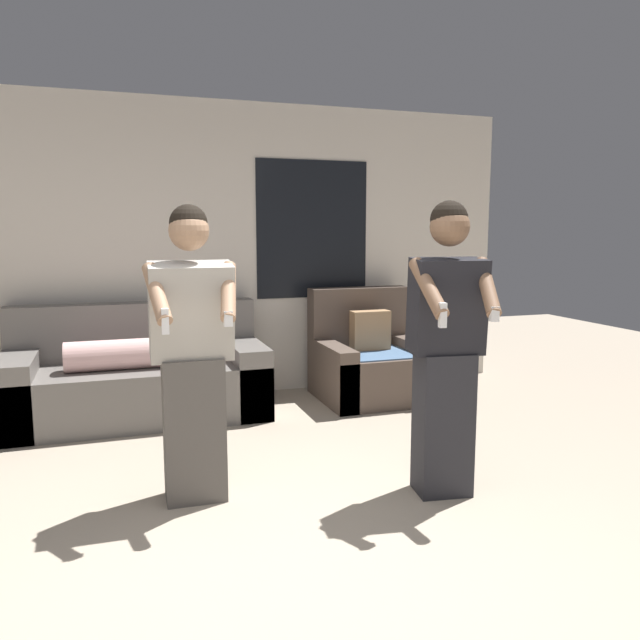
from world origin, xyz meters
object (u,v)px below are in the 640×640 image
at_px(person_left, 192,355).
at_px(person_right, 446,348).
at_px(couch, 138,379).
at_px(armchair, 370,363).

height_order(person_left, person_right, person_right).
height_order(couch, person_left, person_left).
bearing_deg(armchair, person_right, -101.77).
height_order(couch, armchair, armchair).
bearing_deg(couch, person_right, -52.96).
bearing_deg(person_right, couch, 127.04).
relative_size(armchair, person_left, 0.59).
distance_m(couch, person_left, 1.88).
height_order(armchair, person_right, person_right).
bearing_deg(couch, person_left, -82.50).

